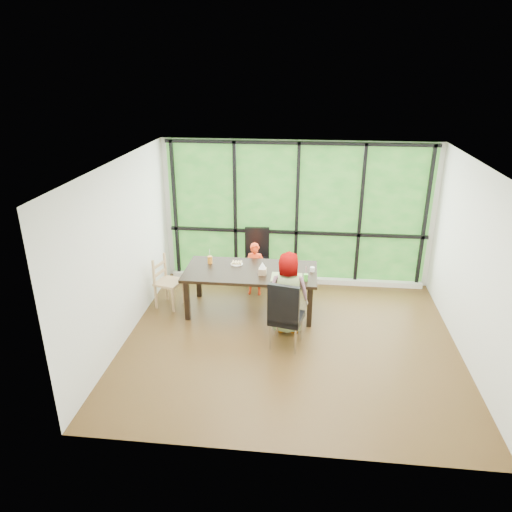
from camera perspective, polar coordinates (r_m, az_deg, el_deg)
name	(u,v)px	position (r m, az deg, el deg)	size (l,w,h in m)	color
ground	(290,342)	(7.36, 4.06, -10.24)	(5.00, 5.00, 0.00)	black
back_wall	(297,214)	(8.85, 4.95, 5.10)	(5.00, 5.00, 0.00)	silver
foliage_backdrop	(297,214)	(8.83, 4.95, 5.06)	(4.80, 0.02, 2.65)	#1C4F1A
window_mullions	(297,215)	(8.79, 4.94, 4.98)	(4.80, 0.06, 2.65)	black
window_sill	(295,279)	(9.22, 4.67, -2.83)	(4.80, 0.12, 0.10)	silver
dining_table	(251,290)	(8.03, -0.63, -4.17)	(2.19, 1.05, 0.75)	black
chair_window_leather	(257,258)	(8.91, 0.11, -0.24)	(0.46, 0.46, 1.08)	black
chair_interior_leather	(287,313)	(7.01, 3.70, -6.89)	(0.46, 0.46, 1.08)	black
chair_end_beech	(169,282)	(8.28, -10.44, -3.12)	(0.42, 0.40, 0.90)	#A77E53
child_toddler	(255,269)	(8.55, -0.12, -1.60)	(0.36, 0.23, 0.98)	#F03611
child_older	(288,293)	(7.33, 3.84, -4.46)	(0.64, 0.42, 1.32)	gray
placemat	(287,277)	(7.62, 3.71, -2.57)	(0.50, 0.36, 0.01)	tan
plate_far	(237,264)	(8.10, -2.33, -0.95)	(0.21, 0.21, 0.01)	white
plate_near	(288,277)	(7.63, 3.86, -2.51)	(0.24, 0.24, 0.02)	white
orange_cup	(210,260)	(8.16, -5.57, -0.45)	(0.08, 0.08, 0.13)	orange
green_cup	(306,277)	(7.52, 6.01, -2.58)	(0.07, 0.07, 0.11)	#52C73C
white_mug	(312,269)	(7.87, 6.80, -1.59)	(0.07, 0.07, 0.07)	white
tissue_box	(262,271)	(7.69, 0.78, -1.87)	(0.13, 0.13, 0.11)	tan
crepe_rolls_far	(237,263)	(8.09, -2.33, -0.80)	(0.20, 0.12, 0.04)	tan
crepe_rolls_near	(288,275)	(7.62, 3.86, -2.33)	(0.05, 0.12, 0.04)	tan
straw_white	(210,254)	(8.12, -5.60, 0.23)	(0.01, 0.01, 0.20)	white
straw_pink	(306,272)	(7.48, 6.04, -1.91)	(0.01, 0.01, 0.20)	pink
tissue	(263,265)	(7.65, 0.79, -1.12)	(0.12, 0.12, 0.11)	white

